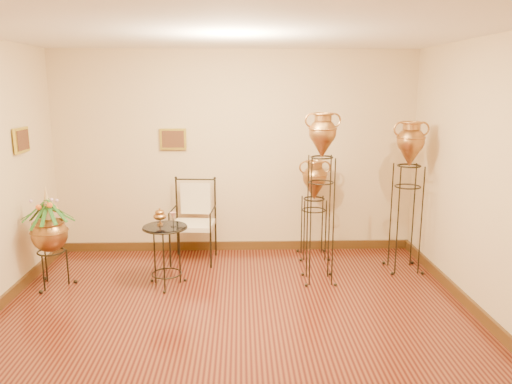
{
  "coord_description": "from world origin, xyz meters",
  "views": [
    {
      "loc": [
        0.07,
        -4.39,
        2.31
      ],
      "look_at": [
        0.25,
        1.3,
        1.1
      ],
      "focal_mm": 35.0,
      "sensor_mm": 36.0,
      "label": 1
    }
  ],
  "objects_px": {
    "amphora_mid": "(407,196)",
    "planter_urn": "(49,230)",
    "side_table": "(166,255)",
    "amphora_tall": "(321,197)",
    "armchair": "(193,222)"
  },
  "relations": [
    {
      "from": "amphora_mid",
      "to": "planter_urn",
      "type": "bearing_deg",
      "value": -174.75
    },
    {
      "from": "amphora_mid",
      "to": "side_table",
      "type": "distance_m",
      "value": 3.05
    },
    {
      "from": "planter_urn",
      "to": "side_table",
      "type": "bearing_deg",
      "value": -1.91
    },
    {
      "from": "amphora_mid",
      "to": "planter_urn",
      "type": "distance_m",
      "value": 4.33
    },
    {
      "from": "amphora_mid",
      "to": "amphora_tall",
      "type": "bearing_deg",
      "value": -162.89
    },
    {
      "from": "armchair",
      "to": "side_table",
      "type": "relative_size",
      "value": 1.19
    },
    {
      "from": "armchair",
      "to": "side_table",
      "type": "xyz_separation_m",
      "value": [
        -0.24,
        -0.84,
        -0.17
      ]
    },
    {
      "from": "amphora_tall",
      "to": "armchair",
      "type": "height_order",
      "value": "amphora_tall"
    },
    {
      "from": "amphora_mid",
      "to": "armchair",
      "type": "xyz_separation_m",
      "value": [
        -2.71,
        0.4,
        -0.42
      ]
    },
    {
      "from": "amphora_tall",
      "to": "side_table",
      "type": "height_order",
      "value": "amphora_tall"
    },
    {
      "from": "amphora_tall",
      "to": "planter_urn",
      "type": "relative_size",
      "value": 1.68
    },
    {
      "from": "amphora_mid",
      "to": "armchair",
      "type": "relative_size",
      "value": 1.76
    },
    {
      "from": "planter_urn",
      "to": "side_table",
      "type": "relative_size",
      "value": 1.32
    },
    {
      "from": "amphora_tall",
      "to": "amphora_mid",
      "type": "relative_size",
      "value": 1.06
    },
    {
      "from": "armchair",
      "to": "side_table",
      "type": "distance_m",
      "value": 0.89
    }
  ]
}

